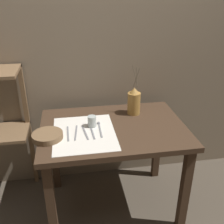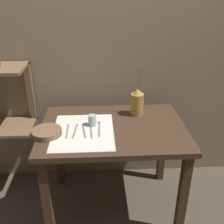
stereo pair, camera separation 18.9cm
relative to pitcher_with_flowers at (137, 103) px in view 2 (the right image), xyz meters
name	(u,v)px [view 2 (the right image)]	position (x,y,z in m)	size (l,w,h in m)	color
ground_plane	(113,204)	(-0.20, -0.19, -0.87)	(12.00, 12.00, 0.00)	brown
stone_wall_back	(110,54)	(-0.20, 0.30, 0.33)	(7.00, 0.06, 2.40)	gray
wooden_table	(113,140)	(-0.20, -0.19, -0.22)	(1.08, 0.76, 0.77)	#422D1E
linen_cloth	(83,131)	(-0.42, -0.26, -0.10)	(0.43, 0.53, 0.00)	white
pitcher_with_flowers	(137,103)	(0.00, 0.00, 0.00)	(0.10, 0.10, 0.40)	#B7843D
wooden_bowl	(47,132)	(-0.67, -0.28, -0.08)	(0.21, 0.21, 0.04)	brown
glass_tumbler_near	(92,120)	(-0.36, -0.17, -0.06)	(0.06, 0.06, 0.08)	#B7C1BC
fork_outer	(67,131)	(-0.54, -0.25, -0.10)	(0.01, 0.20, 0.00)	gray
fork_inner	(75,131)	(-0.48, -0.25, -0.10)	(0.03, 0.20, 0.00)	gray
knife_center	(84,131)	(-0.42, -0.25, -0.10)	(0.04, 0.20, 0.00)	gray
spoon_outer	(91,126)	(-0.37, -0.19, -0.10)	(0.03, 0.22, 0.02)	gray
spoon_inner	(99,125)	(-0.30, -0.18, -0.10)	(0.02, 0.22, 0.02)	gray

